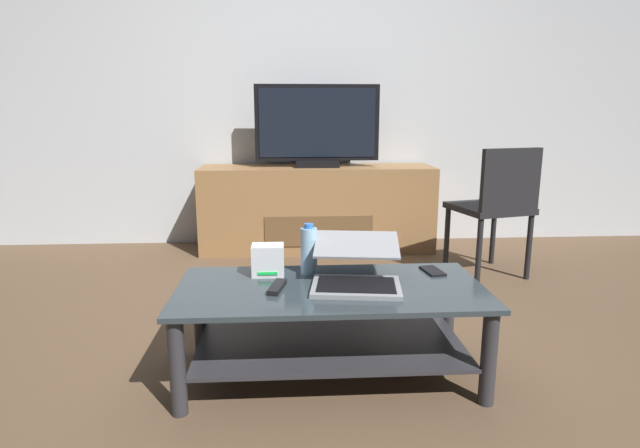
{
  "coord_description": "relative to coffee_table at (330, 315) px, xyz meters",
  "views": [
    {
      "loc": [
        -0.14,
        -2.25,
        1.09
      ],
      "look_at": [
        0.01,
        0.23,
        0.54
      ],
      "focal_mm": 29.03,
      "sensor_mm": 36.0,
      "label": 1
    }
  ],
  "objects": [
    {
      "name": "ground_plane",
      "position": [
        -0.02,
        0.27,
        -0.27
      ],
      "size": [
        7.68,
        7.68,
        0.0
      ],
      "primitive_type": "plane",
      "color": "brown"
    },
    {
      "name": "back_wall",
      "position": [
        -0.02,
        2.37,
        1.13
      ],
      "size": [
        6.4,
        0.12,
        2.8
      ],
      "primitive_type": "cube",
      "color": "silver",
      "rests_on": "ground"
    },
    {
      "name": "coffee_table",
      "position": [
        0.0,
        0.0,
        0.0
      ],
      "size": [
        1.24,
        0.6,
        0.39
      ],
      "color": "#2D383D",
      "rests_on": "ground"
    },
    {
      "name": "media_cabinet",
      "position": [
        0.06,
        2.05,
        0.06
      ],
      "size": [
        1.82,
        0.48,
        0.66
      ],
      "color": "olive",
      "rests_on": "ground"
    },
    {
      "name": "television",
      "position": [
        0.06,
        2.03,
        0.69
      ],
      "size": [
        0.95,
        0.2,
        0.62
      ],
      "color": "black",
      "rests_on": "media_cabinet"
    },
    {
      "name": "dining_chair",
      "position": [
        1.19,
        1.26,
        0.23
      ],
      "size": [
        0.53,
        0.53,
        0.86
      ],
      "color": "black",
      "rests_on": "ground"
    },
    {
      "name": "laptop",
      "position": [
        0.11,
        0.03,
        0.19
      ],
      "size": [
        0.4,
        0.45,
        0.17
      ],
      "color": "gray",
      "rests_on": "coffee_table"
    },
    {
      "name": "router_box",
      "position": [
        -0.26,
        0.17,
        0.19
      ],
      "size": [
        0.14,
        0.11,
        0.13
      ],
      "color": "silver",
      "rests_on": "coffee_table"
    },
    {
      "name": "water_bottle_near",
      "position": [
        -0.08,
        0.18,
        0.23
      ],
      "size": [
        0.07,
        0.07,
        0.22
      ],
      "color": "#99C6E5",
      "rests_on": "coffee_table"
    },
    {
      "name": "cell_phone",
      "position": [
        0.47,
        0.16,
        0.13
      ],
      "size": [
        0.09,
        0.15,
        0.01
      ],
      "primitive_type": "cube",
      "rotation": [
        0.0,
        0.0,
        0.16
      ],
      "color": "black",
      "rests_on": "coffee_table"
    },
    {
      "name": "tv_remote",
      "position": [
        -0.22,
        -0.02,
        0.13
      ],
      "size": [
        0.08,
        0.17,
        0.02
      ],
      "primitive_type": "cube",
      "rotation": [
        0.0,
        0.0,
        -0.23
      ],
      "color": "black",
      "rests_on": "coffee_table"
    }
  ]
}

